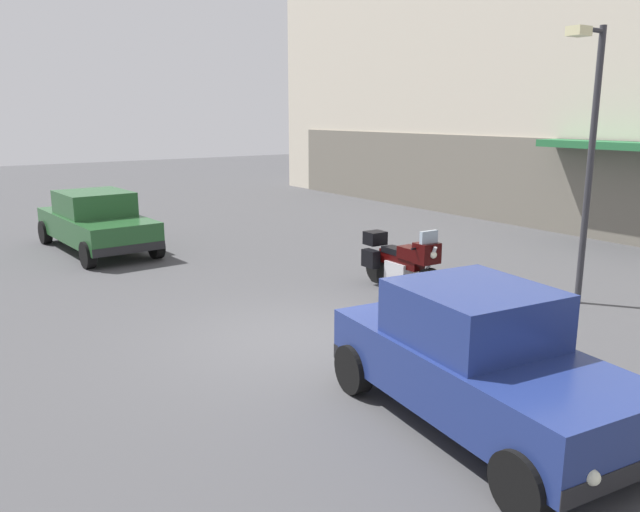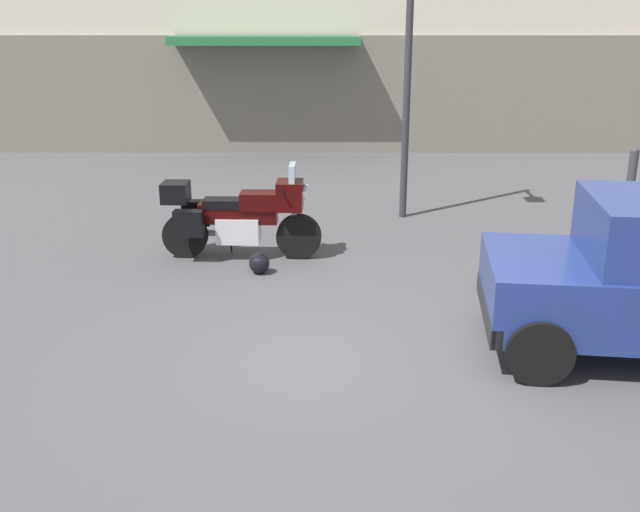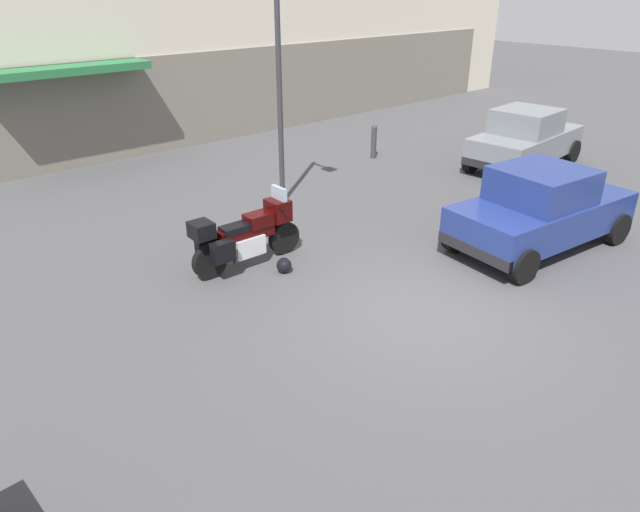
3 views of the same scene
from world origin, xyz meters
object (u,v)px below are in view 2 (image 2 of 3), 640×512
at_px(bollard_curbside, 632,172).
at_px(motorcycle, 238,215).
at_px(helmet, 259,263).
at_px(streetlamp_curbside, 410,32).

bearing_deg(bollard_curbside, motorcycle, -153.58).
bearing_deg(helmet, bollard_curbside, 32.06).
xyz_separation_m(streetlamp_curbside, bollard_curbside, (4.33, 1.34, -2.52)).
distance_m(motorcycle, helmet, 0.90).
relative_size(motorcycle, streetlamp_curbside, 0.45).
relative_size(helmet, streetlamp_curbside, 0.06).
bearing_deg(bollard_curbside, helmet, -147.94).
distance_m(motorcycle, streetlamp_curbside, 4.08).
xyz_separation_m(motorcycle, helmet, (0.35, -0.67, -0.48)).
bearing_deg(streetlamp_curbside, helmet, -128.70).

